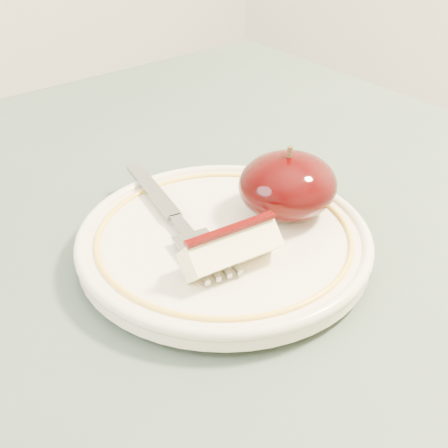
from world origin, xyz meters
TOP-DOWN VIEW (x-y plane):
  - table at (0.00, 0.00)m, footprint 0.90×0.90m
  - plate at (0.09, 0.05)m, footprint 0.21×0.21m
  - apple_half at (0.14, 0.04)m, footprint 0.08×0.07m
  - apple_wedge at (0.07, 0.02)m, footprint 0.07×0.04m
  - fork at (0.07, 0.08)m, footprint 0.05×0.17m

SIDE VIEW (x-z plane):
  - table at x=0.00m, z-range 0.29..1.04m
  - plate at x=0.09m, z-range 0.75..0.77m
  - fork at x=0.07m, z-range 0.77..0.78m
  - apple_wedge at x=0.07m, z-range 0.77..0.80m
  - apple_half at x=0.14m, z-range 0.76..0.82m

